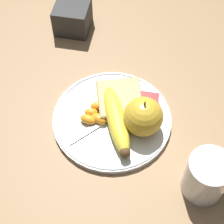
{
  "coord_description": "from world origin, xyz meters",
  "views": [
    {
      "loc": [
        0.41,
        0.08,
        0.65
      ],
      "look_at": [
        0.0,
        0.0,
        0.03
      ],
      "focal_mm": 60.0,
      "sensor_mm": 36.0,
      "label": 1
    }
  ],
  "objects_px": {
    "apple": "(143,117)",
    "jam_packet": "(148,104)",
    "fork": "(112,116)",
    "banana": "(117,120)",
    "condiment_caddy": "(73,17)",
    "bread_slice": "(120,99)",
    "juice_glass": "(206,177)",
    "plate": "(112,119)"
  },
  "relations": [
    {
      "from": "apple",
      "to": "jam_packet",
      "type": "height_order",
      "value": "apple"
    },
    {
      "from": "fork",
      "to": "jam_packet",
      "type": "relative_size",
      "value": 3.0
    },
    {
      "from": "banana",
      "to": "condiment_caddy",
      "type": "xyz_separation_m",
      "value": [
        -0.27,
        -0.16,
        0.0
      ]
    },
    {
      "from": "bread_slice",
      "to": "condiment_caddy",
      "type": "distance_m",
      "value": 0.26
    },
    {
      "from": "bread_slice",
      "to": "fork",
      "type": "height_order",
      "value": "bread_slice"
    },
    {
      "from": "banana",
      "to": "juice_glass",
      "type": "bearing_deg",
      "value": 61.32
    },
    {
      "from": "apple",
      "to": "banana",
      "type": "xyz_separation_m",
      "value": [
        0.0,
        -0.05,
        -0.02
      ]
    },
    {
      "from": "apple",
      "to": "juice_glass",
      "type": "bearing_deg",
      "value": 51.06
    },
    {
      "from": "apple",
      "to": "fork",
      "type": "xyz_separation_m",
      "value": [
        -0.01,
        -0.06,
        -0.04
      ]
    },
    {
      "from": "plate",
      "to": "fork",
      "type": "distance_m",
      "value": 0.01
    },
    {
      "from": "bread_slice",
      "to": "condiment_caddy",
      "type": "bearing_deg",
      "value": -144.46
    },
    {
      "from": "bread_slice",
      "to": "plate",
      "type": "bearing_deg",
      "value": -12.39
    },
    {
      "from": "apple",
      "to": "condiment_caddy",
      "type": "height_order",
      "value": "apple"
    },
    {
      "from": "plate",
      "to": "jam_packet",
      "type": "xyz_separation_m",
      "value": [
        -0.04,
        0.07,
        0.01
      ]
    },
    {
      "from": "juice_glass",
      "to": "fork",
      "type": "bearing_deg",
      "value": -121.54
    },
    {
      "from": "plate",
      "to": "fork",
      "type": "xyz_separation_m",
      "value": [
        -0.0,
        0.0,
        0.01
      ]
    },
    {
      "from": "banana",
      "to": "jam_packet",
      "type": "bearing_deg",
      "value": 134.97
    },
    {
      "from": "juice_glass",
      "to": "banana",
      "type": "bearing_deg",
      "value": -118.68
    },
    {
      "from": "fork",
      "to": "condiment_caddy",
      "type": "relative_size",
      "value": 1.78
    },
    {
      "from": "plate",
      "to": "jam_packet",
      "type": "relative_size",
      "value": 5.07
    },
    {
      "from": "jam_packet",
      "to": "condiment_caddy",
      "type": "relative_size",
      "value": 0.59
    },
    {
      "from": "banana",
      "to": "bread_slice",
      "type": "xyz_separation_m",
      "value": [
        -0.06,
        -0.0,
        -0.01
      ]
    },
    {
      "from": "juice_glass",
      "to": "condiment_caddy",
      "type": "xyz_separation_m",
      "value": [
        -0.36,
        -0.33,
        -0.01
      ]
    },
    {
      "from": "condiment_caddy",
      "to": "plate",
      "type": "bearing_deg",
      "value": 29.51
    },
    {
      "from": "bread_slice",
      "to": "jam_packet",
      "type": "relative_size",
      "value": 2.46
    },
    {
      "from": "juice_glass",
      "to": "banana",
      "type": "relative_size",
      "value": 0.56
    },
    {
      "from": "apple",
      "to": "fork",
      "type": "height_order",
      "value": "apple"
    },
    {
      "from": "jam_packet",
      "to": "banana",
      "type": "bearing_deg",
      "value": -45.03
    },
    {
      "from": "juice_glass",
      "to": "jam_packet",
      "type": "distance_m",
      "value": 0.19
    },
    {
      "from": "juice_glass",
      "to": "apple",
      "type": "xyz_separation_m",
      "value": [
        -0.1,
        -0.12,
        0.01
      ]
    },
    {
      "from": "plate",
      "to": "bread_slice",
      "type": "relative_size",
      "value": 2.06
    },
    {
      "from": "juice_glass",
      "to": "banana",
      "type": "height_order",
      "value": "juice_glass"
    },
    {
      "from": "apple",
      "to": "banana",
      "type": "bearing_deg",
      "value": -84.39
    },
    {
      "from": "apple",
      "to": "fork",
      "type": "relative_size",
      "value": 0.61
    },
    {
      "from": "banana",
      "to": "fork",
      "type": "bearing_deg",
      "value": -147.08
    },
    {
      "from": "fork",
      "to": "condiment_caddy",
      "type": "bearing_deg",
      "value": 73.06
    },
    {
      "from": "apple",
      "to": "jam_packet",
      "type": "relative_size",
      "value": 1.82
    },
    {
      "from": "jam_packet",
      "to": "condiment_caddy",
      "type": "bearing_deg",
      "value": -135.31
    },
    {
      "from": "apple",
      "to": "condiment_caddy",
      "type": "bearing_deg",
      "value": -142.13
    },
    {
      "from": "apple",
      "to": "bread_slice",
      "type": "bearing_deg",
      "value": -134.08
    },
    {
      "from": "plate",
      "to": "juice_glass",
      "type": "distance_m",
      "value": 0.22
    },
    {
      "from": "apple",
      "to": "bread_slice",
      "type": "xyz_separation_m",
      "value": [
        -0.05,
        -0.05,
        -0.03
      ]
    }
  ]
}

